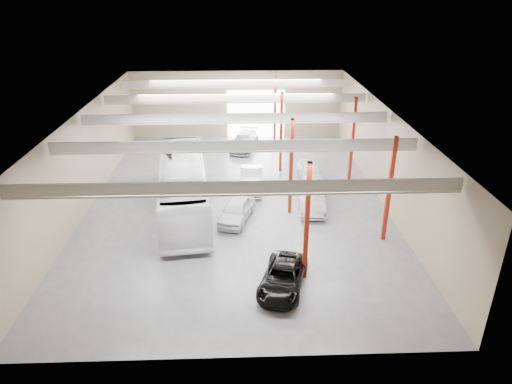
{
  "coord_description": "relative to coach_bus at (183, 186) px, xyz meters",
  "views": [
    {
      "loc": [
        0.28,
        -31.41,
        15.27
      ],
      "look_at": [
        1.32,
        -3.16,
        2.2
      ],
      "focal_mm": 32.0,
      "sensor_mm": 36.0,
      "label": 1
    }
  ],
  "objects": [
    {
      "name": "depot_shell",
      "position": [
        3.99,
        1.8,
        3.06
      ],
      "size": [
        22.12,
        32.12,
        7.06
      ],
      "color": "#4F4E54",
      "rests_on": "ground"
    },
    {
      "name": "car_row_b",
      "position": [
        5.01,
        3.52,
        -1.09
      ],
      "size": [
        1.94,
        5.07,
        1.65
      ],
      "primitive_type": "imported",
      "rotation": [
        0.0,
        0.0,
        -0.04
      ],
      "color": "#AFAFB4",
      "rests_on": "ground"
    },
    {
      "name": "car_right_near",
      "position": [
        9.36,
        -0.01,
        -1.07
      ],
      "size": [
        2.22,
        5.24,
        1.68
      ],
      "primitive_type": "imported",
      "rotation": [
        0.0,
        0.0,
        -0.09
      ],
      "color": "silver",
      "rests_on": "ground"
    },
    {
      "name": "coach_bus",
      "position": [
        0.0,
        0.0,
        0.0
      ],
      "size": [
        4.92,
        14.04,
        3.83
      ],
      "primitive_type": "imported",
      "rotation": [
        0.0,
        0.0,
        0.13
      ],
      "color": "silver",
      "rests_on": "ground"
    },
    {
      "name": "car_right_far",
      "position": [
        10.0,
        5.19,
        -1.15
      ],
      "size": [
        1.88,
        4.5,
        1.52
      ],
      "primitive_type": "imported",
      "rotation": [
        0.0,
        0.0,
        0.02
      ],
      "color": "white",
      "rests_on": "ground"
    },
    {
      "name": "car_row_c",
      "position": [
        4.55,
        13.32,
        -1.13
      ],
      "size": [
        3.33,
        5.75,
        1.57
      ],
      "primitive_type": "imported",
      "rotation": [
        0.0,
        0.0,
        -0.22
      ],
      "color": "gray",
      "rests_on": "ground"
    },
    {
      "name": "car_row_a",
      "position": [
        3.81,
        -1.68,
        -1.15
      ],
      "size": [
        2.99,
        4.82,
        1.53
      ],
      "primitive_type": "imported",
      "rotation": [
        0.0,
        0.0,
        -0.28
      ],
      "color": "silver",
      "rests_on": "ground"
    },
    {
      "name": "black_sedan",
      "position": [
        6.36,
        -9.64,
        -1.25
      ],
      "size": [
        3.43,
        5.2,
        1.33
      ],
      "primitive_type": "imported",
      "rotation": [
        0.0,
        0.0,
        -0.28
      ],
      "color": "black",
      "rests_on": "ground"
    }
  ]
}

